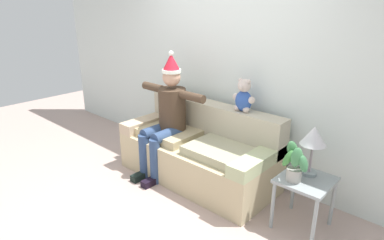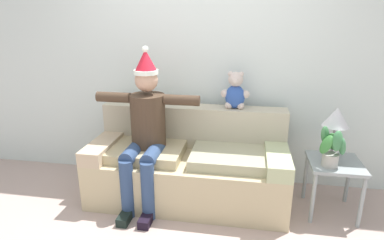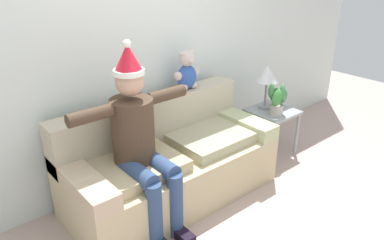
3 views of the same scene
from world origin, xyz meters
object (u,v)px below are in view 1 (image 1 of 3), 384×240
Objects in this scene: person_seated at (167,114)px; teddy_bear at (244,97)px; couch at (200,151)px; table_lamp at (314,138)px; potted_plant at (295,163)px; side_table at (305,187)px.

teddy_bear is at bearing 27.23° from person_seated.
person_seated is 4.04× the size of teddy_bear.
person_seated reaches higher than couch.
table_lamp is (1.36, 0.03, 0.55)m from couch.
couch is 5.11× the size of potted_plant.
person_seated is at bearing -173.67° from table_lamp.
couch is 1.47m from table_lamp.
teddy_bear is 1.01× the size of potted_plant.
person_seated reaches higher than teddy_bear.
potted_plant is at bearing -7.69° from couch.
side_table is at bearing 3.15° from person_seated.
potted_plant is (-0.06, -0.20, -0.20)m from table_lamp.
couch is 1.36m from potted_plant.
couch is at bearing -149.10° from teddy_bear.
table_lamp is 0.29m from potted_plant.
teddy_bear is 0.98m from table_lamp.
couch is 1.26× the size of person_seated.
table_lamp is (0.94, -0.23, -0.17)m from teddy_bear.
person_seated is 4.07× the size of potted_plant.
couch is 0.88m from teddy_bear.
table_lamp is 1.30× the size of potted_plant.
couch is 5.08× the size of teddy_bear.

